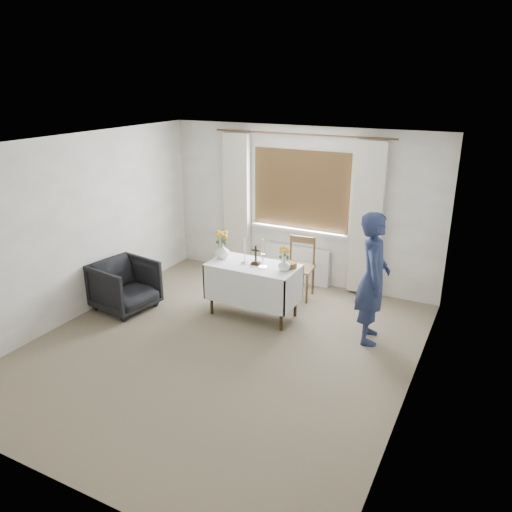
{
  "coord_description": "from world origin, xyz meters",
  "views": [
    {
      "loc": [
        2.87,
        -4.67,
        3.18
      ],
      "look_at": [
        0.08,
        0.8,
        0.98
      ],
      "focal_mm": 35.0,
      "sensor_mm": 36.0,
      "label": 1
    }
  ],
  "objects": [
    {
      "name": "candlestick_right",
      "position": [
        0.1,
        0.96,
        0.96
      ],
      "size": [
        0.13,
        0.13,
        0.4
      ],
      "primitive_type": null,
      "rotation": [
        0.0,
        0.0,
        -0.2
      ],
      "color": "silver",
      "rests_on": "altar_table"
    },
    {
      "name": "person",
      "position": [
        1.57,
        1.06,
        0.84
      ],
      "size": [
        0.55,
        0.7,
        1.69
      ],
      "primitive_type": "imported",
      "rotation": [
        0.0,
        0.0,
        1.84
      ],
      "color": "navy",
      "rests_on": "ground"
    },
    {
      "name": "ground",
      "position": [
        0.0,
        0.0,
        0.0
      ],
      "size": [
        5.0,
        5.0,
        0.0
      ],
      "primitive_type": "plane",
      "color": "#7E6D57",
      "rests_on": "ground"
    },
    {
      "name": "candlestick_left",
      "position": [
        -0.19,
        0.98,
        0.94
      ],
      "size": [
        0.13,
        0.13,
        0.36
      ],
      "primitive_type": null,
      "rotation": [
        0.0,
        0.0,
        -0.25
      ],
      "color": "silver",
      "rests_on": "altar_table"
    },
    {
      "name": "flower_vase_right",
      "position": [
        0.4,
        0.98,
        0.85
      ],
      "size": [
        0.2,
        0.2,
        0.17
      ],
      "primitive_type": "imported",
      "rotation": [
        0.0,
        0.0,
        -0.26
      ],
      "color": "white",
      "rests_on": "altar_table"
    },
    {
      "name": "flower_vase_left",
      "position": [
        -0.58,
        1.03,
        0.87
      ],
      "size": [
        0.27,
        0.27,
        0.21
      ],
      "primitive_type": "imported",
      "rotation": [
        0.0,
        0.0,
        -0.42
      ],
      "color": "white",
      "rests_on": "altar_table"
    },
    {
      "name": "wooden_cross",
      "position": [
        -0.04,
        1.02,
        0.9
      ],
      "size": [
        0.14,
        0.1,
        0.28
      ],
      "primitive_type": null,
      "rotation": [
        0.0,
        0.0,
        0.09
      ],
      "color": "black",
      "rests_on": "altar_table"
    },
    {
      "name": "radiator",
      "position": [
        0.0,
        2.42,
        0.3
      ],
      "size": [
        1.1,
        0.1,
        0.6
      ],
      "primitive_type": "cube",
      "color": "silver",
      "rests_on": "ground"
    },
    {
      "name": "wooden_chair",
      "position": [
        0.26,
        1.86,
        0.46
      ],
      "size": [
        0.48,
        0.48,
        0.93
      ],
      "primitive_type": null,
      "rotation": [
        0.0,
        0.0,
        0.12
      ],
      "color": "#55371D",
      "rests_on": "ground"
    },
    {
      "name": "wicker_basket",
      "position": [
        0.41,
        1.13,
        0.8
      ],
      "size": [
        0.25,
        0.25,
        0.08
      ],
      "primitive_type": "cylinder",
      "rotation": [
        0.0,
        0.0,
        0.22
      ],
      "color": "brown",
      "rests_on": "altar_table"
    },
    {
      "name": "altar_table",
      "position": [
        -0.07,
        1.0,
        0.38
      ],
      "size": [
        1.24,
        0.64,
        0.76
      ],
      "primitive_type": "cube",
      "color": "white",
      "rests_on": "ground"
    },
    {
      "name": "armchair",
      "position": [
        -1.8,
        0.34,
        0.36
      ],
      "size": [
        0.9,
        0.88,
        0.72
      ],
      "primitive_type": "imported",
      "rotation": [
        0.0,
        0.0,
        1.42
      ],
      "color": "black",
      "rests_on": "ground"
    }
  ]
}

